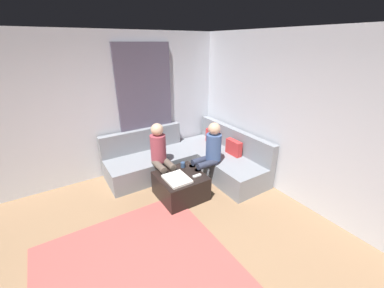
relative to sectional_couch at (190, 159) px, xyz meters
The scene contains 11 objects.
wall_back 2.57m from the sectional_couch, 27.05° to the left, with size 6.00×0.12×2.70m, color silver.
wall_left 2.33m from the sectional_couch, 114.60° to the right, with size 0.12×6.00×2.70m, color silver.
curtain_panel 1.36m from the sectional_couch, 142.74° to the right, with size 0.06×1.10×2.50m, color #595166.
area_rug 2.60m from the sectional_couch, 43.39° to the right, with size 2.60×2.20×0.01m, color #AD4C47.
sectional_couch is the anchor object (origin of this frame).
ottoman 0.87m from the sectional_couch, 43.40° to the right, with size 0.76×0.76×0.42m, color black.
folded_blanket 1.04m from the sectional_couch, 44.44° to the right, with size 0.44×0.36×0.04m, color white.
coffee_mug 0.62m from the sectional_couch, 45.40° to the right, with size 0.08×0.08×0.10m, color #334C72.
game_remote 0.91m from the sectional_couch, 24.95° to the right, with size 0.05×0.15×0.02m, color white.
person_on_couch_back 0.67m from the sectional_couch, ahead, with size 0.30×0.60×1.20m.
person_on_couch_side 0.82m from the sectional_couch, 78.38° to the right, with size 0.60×0.30×1.20m.
Camera 1 is at (1.57, -0.40, 2.50)m, focal length 22.02 mm.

